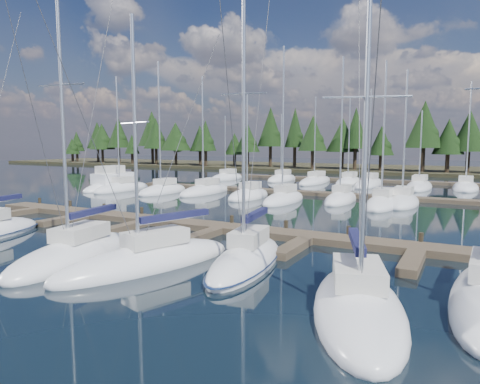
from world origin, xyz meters
The scene contains 11 objects.
ground centered at (0.00, 30.00, 0.00)m, with size 260.00×260.00×0.00m, color black.
far_shore centered at (0.00, 90.00, 0.30)m, with size 220.00×30.00×0.60m, color #312D1B.
main_dock centered at (0.00, 17.36, 0.20)m, with size 44.00×6.13×0.90m.
back_docks centered at (0.00, 49.58, 0.20)m, with size 50.00×21.80×0.40m.
front_sailboat_2 centered at (-2.84, 8.26, 0.30)m, with size 4.33×9.08×15.42m.
front_sailboat_3 centered at (1.10, 9.08, 0.28)m, with size 5.33×9.79×12.16m.
front_sailboat_4 centered at (5.09, 11.42, 0.30)m, with size 3.77×8.68×14.49m.
front_sailboat_5 centered at (11.13, 8.00, 0.28)m, with size 5.40×8.89×13.08m.
back_sailboat_rows centered at (-0.37, 44.63, 0.26)m, with size 45.93×31.63×15.82m.
motor_yacht_left centered at (-25.78, 33.89, 0.54)m, with size 3.66×10.00×4.95m.
tree_line centered at (-2.83, 80.25, 7.66)m, with size 185.34×11.76×13.53m.
Camera 1 is at (14.21, -6.08, 5.76)m, focal length 32.00 mm.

